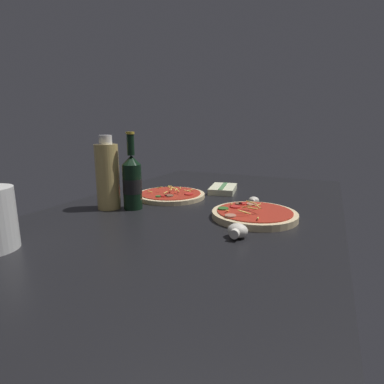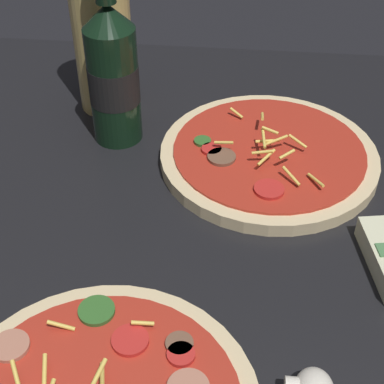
{
  "view_description": "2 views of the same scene",
  "coord_description": "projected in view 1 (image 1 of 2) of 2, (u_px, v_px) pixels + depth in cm",
  "views": [
    {
      "loc": [
        -83.46,
        -39.47,
        29.39
      ],
      "look_at": [
        4.19,
        1.0,
        8.11
      ],
      "focal_mm": 28.0,
      "sensor_mm": 36.0,
      "label": 1
    },
    {
      "loc": [
        11.62,
        -42.89,
        45.82
      ],
      "look_at": [
        6.89,
        3.11,
        6.98
      ],
      "focal_mm": 55.0,
      "sensor_mm": 36.0,
      "label": 2
    }
  ],
  "objects": [
    {
      "name": "counter_slab",
      "position": [
        189.0,
        216.0,
        0.96
      ],
      "size": [
        160.0,
        90.0,
        2.5
      ],
      "color": "black",
      "rests_on": "ground"
    },
    {
      "name": "pizza_near",
      "position": [
        254.0,
        214.0,
        0.89
      ],
      "size": [
        25.28,
        25.28,
        5.15
      ],
      "color": "beige",
      "rests_on": "counter_slab"
    },
    {
      "name": "pizza_far",
      "position": [
        171.0,
        195.0,
        1.15
      ],
      "size": [
        26.27,
        26.27,
        4.81
      ],
      "color": "beige",
      "rests_on": "counter_slab"
    },
    {
      "name": "beer_bottle",
      "position": [
        132.0,
        181.0,
        0.98
      ],
      "size": [
        6.21,
        6.21,
        25.21
      ],
      "color": "black",
      "rests_on": "counter_slab"
    },
    {
      "name": "oil_bottle",
      "position": [
        108.0,
        175.0,
        0.98
      ],
      "size": [
        7.57,
        7.57,
        24.12
      ],
      "color": "#D6B766",
      "rests_on": "counter_slab"
    },
    {
      "name": "mushroom_left",
      "position": [
        254.0,
        200.0,
        1.05
      ],
      "size": [
        3.91,
        3.73,
        2.61
      ],
      "color": "white",
      "rests_on": "counter_slab"
    },
    {
      "name": "mushroom_right",
      "position": [
        237.0,
        231.0,
        0.73
      ],
      "size": [
        5.35,
        5.1,
        3.57
      ],
      "color": "white",
      "rests_on": "counter_slab"
    },
    {
      "name": "dish_towel",
      "position": [
        222.0,
        189.0,
        1.25
      ],
      "size": [
        17.82,
        12.67,
        2.56
      ],
      "color": "beige",
      "rests_on": "counter_slab"
    }
  ]
}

